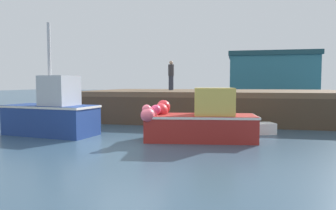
% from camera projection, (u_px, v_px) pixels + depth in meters
% --- Properties ---
extents(ground, '(120.00, 160.00, 0.10)m').
position_uv_depth(ground, '(127.00, 144.00, 10.62)').
color(ground, '#334C60').
extents(pier, '(13.63, 7.60, 1.58)m').
position_uv_depth(pier, '(215.00, 95.00, 17.40)').
color(pier, brown).
rests_on(pier, ground).
extents(fishing_boat_near_left, '(3.78, 2.08, 4.28)m').
position_uv_depth(fishing_boat_near_left, '(52.00, 114.00, 12.20)').
color(fishing_boat_near_left, navy).
rests_on(fishing_boat_near_left, ground).
extents(fishing_boat_near_right, '(3.99, 2.07, 1.83)m').
position_uv_depth(fishing_boat_near_right, '(199.00, 120.00, 10.99)').
color(fishing_boat_near_right, maroon).
rests_on(fishing_boat_near_right, ground).
extents(rowboat, '(1.66, 1.14, 0.48)m').
position_uv_depth(rowboat, '(255.00, 128.00, 12.43)').
color(rowboat, white).
rests_on(rowboat, ground).
extents(dockworker, '(0.34, 0.34, 1.73)m').
position_uv_depth(dockworker, '(171.00, 75.00, 18.71)').
color(dockworker, '#2D3342').
rests_on(dockworker, pier).
extents(warehouse, '(9.47, 7.27, 5.45)m').
position_uv_depth(warehouse, '(271.00, 77.00, 36.51)').
color(warehouse, '#2D6B7A').
rests_on(warehouse, ground).
extents(mooring_buoy_foreground, '(0.48, 0.48, 0.64)m').
position_uv_depth(mooring_buoy_foreground, '(68.00, 125.00, 13.05)').
color(mooring_buoy_foreground, red).
rests_on(mooring_buoy_foreground, ground).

